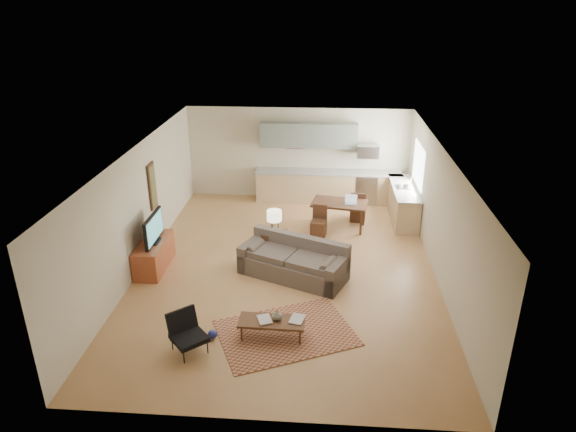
# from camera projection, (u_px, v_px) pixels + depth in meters

# --- Properties ---
(room) EXTENTS (9.00, 9.00, 9.00)m
(room) POSITION_uv_depth(u_px,v_px,m) (287.00, 213.00, 10.98)
(room) COLOR #AD7A49
(room) RESTS_ON ground
(kitchen_counter_back) EXTENTS (4.26, 0.64, 0.92)m
(kitchen_counter_back) POSITION_uv_depth(u_px,v_px,m) (328.00, 186.00, 15.10)
(kitchen_counter_back) COLOR tan
(kitchen_counter_back) RESTS_ON ground
(kitchen_counter_right) EXTENTS (0.64, 2.26, 0.92)m
(kitchen_counter_right) POSITION_uv_depth(u_px,v_px,m) (403.00, 203.00, 13.88)
(kitchen_counter_right) COLOR tan
(kitchen_counter_right) RESTS_ON ground
(kitchen_range) EXTENTS (0.62, 0.62, 0.90)m
(kitchen_range) POSITION_uv_depth(u_px,v_px,m) (366.00, 188.00, 15.03)
(kitchen_range) COLOR #A5A8AD
(kitchen_range) RESTS_ON ground
(kitchen_microwave) EXTENTS (0.62, 0.40, 0.35)m
(kitchen_microwave) POSITION_uv_depth(u_px,v_px,m) (368.00, 151.00, 14.61)
(kitchen_microwave) COLOR #A5A8AD
(kitchen_microwave) RESTS_ON room
(upper_cabinets) EXTENTS (2.80, 0.34, 0.70)m
(upper_cabinets) POSITION_uv_depth(u_px,v_px,m) (309.00, 135.00, 14.69)
(upper_cabinets) COLOR slate
(upper_cabinets) RESTS_ON room
(window_right) EXTENTS (0.02, 1.40, 1.05)m
(window_right) POSITION_uv_depth(u_px,v_px,m) (418.00, 165.00, 13.43)
(window_right) COLOR white
(window_right) RESTS_ON room
(wall_art_left) EXTENTS (0.06, 0.42, 1.10)m
(wall_art_left) POSITION_uv_depth(u_px,v_px,m) (153.00, 186.00, 11.94)
(wall_art_left) COLOR olive
(wall_art_left) RESTS_ON room
(triptych) EXTENTS (1.70, 0.04, 0.50)m
(triptych) POSITION_uv_depth(u_px,v_px,m) (295.00, 140.00, 14.92)
(triptych) COLOR beige
(triptych) RESTS_ON room
(rug) EXTENTS (2.81, 2.45, 0.02)m
(rug) POSITION_uv_depth(u_px,v_px,m) (286.00, 333.00, 9.30)
(rug) COLOR brown
(rug) RESTS_ON floor
(sofa) EXTENTS (2.61, 1.92, 0.83)m
(sofa) POSITION_uv_depth(u_px,v_px,m) (293.00, 259.00, 11.02)
(sofa) COLOR brown
(sofa) RESTS_ON floor
(coffee_table) EXTENTS (1.19, 0.50, 0.36)m
(coffee_table) POSITION_uv_depth(u_px,v_px,m) (272.00, 329.00, 9.13)
(coffee_table) COLOR #472A16
(coffee_table) RESTS_ON floor
(book_a) EXTENTS (0.43, 0.46, 0.03)m
(book_a) POSITION_uv_depth(u_px,v_px,m) (258.00, 321.00, 9.03)
(book_a) COLOR maroon
(book_a) RESTS_ON coffee_table
(book_b) EXTENTS (0.39, 0.44, 0.02)m
(book_b) POSITION_uv_depth(u_px,v_px,m) (291.00, 318.00, 9.11)
(book_b) COLOR navy
(book_b) RESTS_ON coffee_table
(vase) EXTENTS (0.23, 0.23, 0.18)m
(vase) POSITION_uv_depth(u_px,v_px,m) (277.00, 315.00, 9.06)
(vase) COLOR black
(vase) RESTS_ON coffee_table
(armchair) EXTENTS (0.87, 0.87, 0.71)m
(armchair) POSITION_uv_depth(u_px,v_px,m) (189.00, 334.00, 8.69)
(armchair) COLOR black
(armchair) RESTS_ON floor
(tv_credenza) EXTENTS (0.54, 1.40, 0.65)m
(tv_credenza) POSITION_uv_depth(u_px,v_px,m) (154.00, 255.00, 11.41)
(tv_credenza) COLOR brown
(tv_credenza) RESTS_ON floor
(tv) EXTENTS (0.11, 1.08, 0.65)m
(tv) POSITION_uv_depth(u_px,v_px,m) (153.00, 228.00, 11.15)
(tv) COLOR black
(tv) RESTS_ON tv_credenza
(console_table) EXTENTS (0.63, 0.45, 0.69)m
(console_table) POSITION_uv_depth(u_px,v_px,m) (275.00, 246.00, 11.77)
(console_table) COLOR #372114
(console_table) RESTS_ON floor
(table_lamp) EXTENTS (0.33, 0.33, 0.55)m
(table_lamp) POSITION_uv_depth(u_px,v_px,m) (274.00, 221.00, 11.53)
(table_lamp) COLOR beige
(table_lamp) RESTS_ON console_table
(dining_table) EXTENTS (1.53, 1.05, 0.71)m
(dining_table) POSITION_uv_depth(u_px,v_px,m) (339.00, 215.00, 13.40)
(dining_table) COLOR #372114
(dining_table) RESTS_ON floor
(dining_chair_near) EXTENTS (0.43, 0.44, 0.79)m
(dining_chair_near) POSITION_uv_depth(u_px,v_px,m) (319.00, 221.00, 12.94)
(dining_chair_near) COLOR #372114
(dining_chair_near) RESTS_ON floor
(dining_chair_far) EXTENTS (0.46, 0.47, 0.85)m
(dining_chair_far) POSITION_uv_depth(u_px,v_px,m) (358.00, 206.00, 13.82)
(dining_chair_far) COLOR #372114
(dining_chair_far) RESTS_ON floor
(laptop) EXTENTS (0.32, 0.26, 0.23)m
(laptop) POSITION_uv_depth(u_px,v_px,m) (351.00, 200.00, 13.11)
(laptop) COLOR #A5A8AD
(laptop) RESTS_ON dining_table
(soap_bottle) EXTENTS (0.12, 0.12, 0.19)m
(soap_bottle) POSITION_uv_depth(u_px,v_px,m) (401.00, 185.00, 13.61)
(soap_bottle) COLOR beige
(soap_bottle) RESTS_ON kitchen_counter_right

